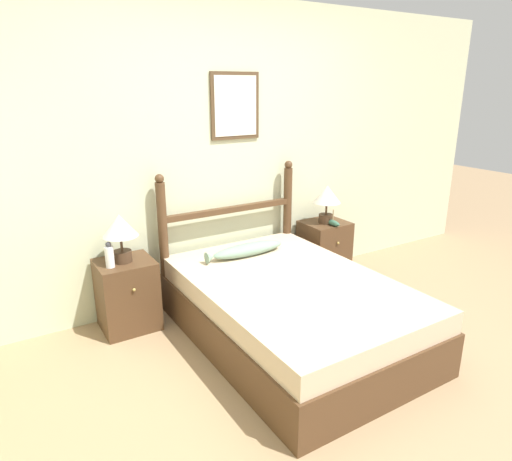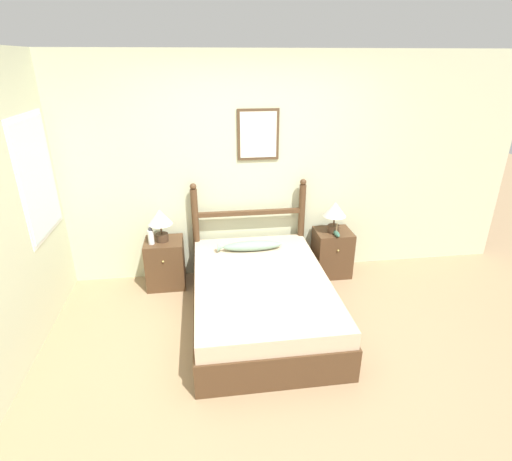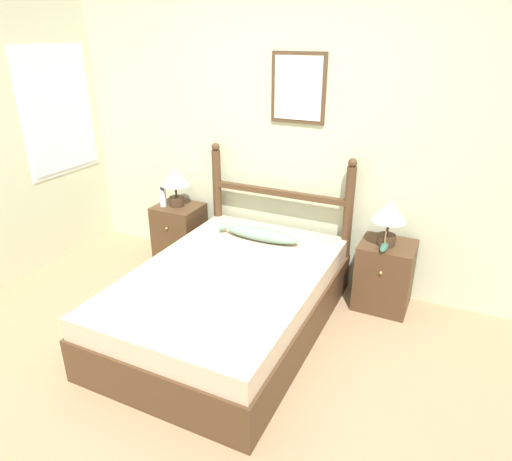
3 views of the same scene
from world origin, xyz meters
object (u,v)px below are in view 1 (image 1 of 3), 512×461
nightstand_right (324,249)px  table_lamp_left (120,230)px  nightstand_left (127,295)px  bed (291,310)px  model_boat (333,223)px  fish_pillow (247,250)px  bottle (109,256)px  table_lamp_right (327,197)px

nightstand_right → table_lamp_left: bearing=-180.0°
nightstand_left → table_lamp_left: size_ratio=1.51×
bed → model_boat: bearing=35.3°
nightstand_right → table_lamp_left: 2.07m
bed → fish_pillow: bearing=92.3°
nightstand_left → model_boat: 2.01m
nightstand_right → model_boat: size_ratio=3.00×
bottle → fish_pillow: 1.11m
fish_pillow → nightstand_right: bearing=11.4°
bottle → nightstand_left: bearing=28.3°
nightstand_right → nightstand_left: bearing=180.0°
bed → nightstand_left: nightstand_left is taller
bed → fish_pillow: 0.68m
bottle → table_lamp_left: bearing=29.8°
bed → nightstand_left: bearing=140.6°
bed → nightstand_right: size_ratio=3.50×
fish_pillow → nightstand_left: bearing=168.0°
bed → table_lamp_left: bearing=140.8°
table_lamp_left → model_boat: bearing=-3.5°
fish_pillow → bed: bearing=-87.7°
nightstand_left → table_lamp_left: bearing=-174.8°
model_boat → table_lamp_left: bearing=176.5°
model_boat → fish_pillow: (-1.01, -0.08, -0.06)m
table_lamp_left → table_lamp_right: bearing=-0.7°
bed → fish_pillow: fish_pillow is taller
table_lamp_left → nightstand_right: bearing=0.0°
bed → table_lamp_right: size_ratio=5.29×
table_lamp_right → fish_pillow: (-1.00, -0.18, -0.29)m
nightstand_left → model_boat: model_boat is taller
bed → table_lamp_right: table_lamp_right is taller
table_lamp_left → table_lamp_right: same height
nightstand_right → model_boat: model_boat is taller
bed → model_boat: model_boat is taller
nightstand_right → table_lamp_right: (-0.02, -0.03, 0.54)m
nightstand_left → nightstand_right: size_ratio=1.00×
table_lamp_right → model_boat: table_lamp_right is taller
model_boat → bed: bearing=-144.7°
model_boat → nightstand_left: bearing=176.4°
nightstand_right → table_lamp_right: bearing=-122.6°
bed → bottle: size_ratio=9.87×
nightstand_right → table_lamp_right: table_lamp_right is taller
nightstand_right → bed: bearing=-140.6°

